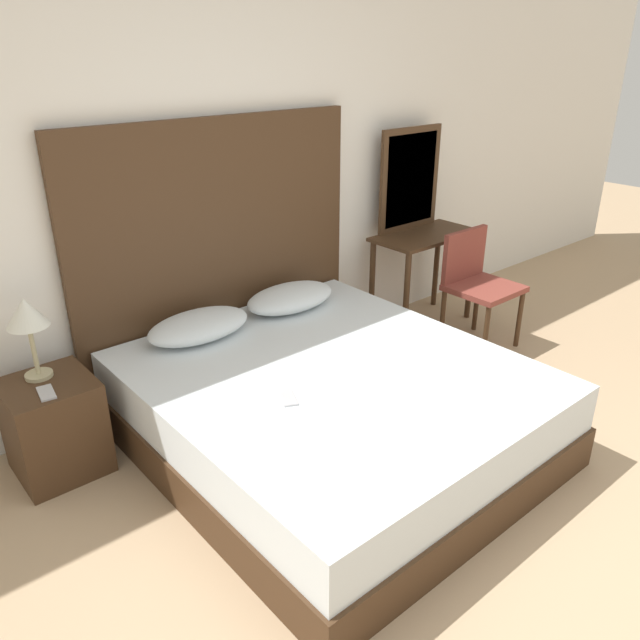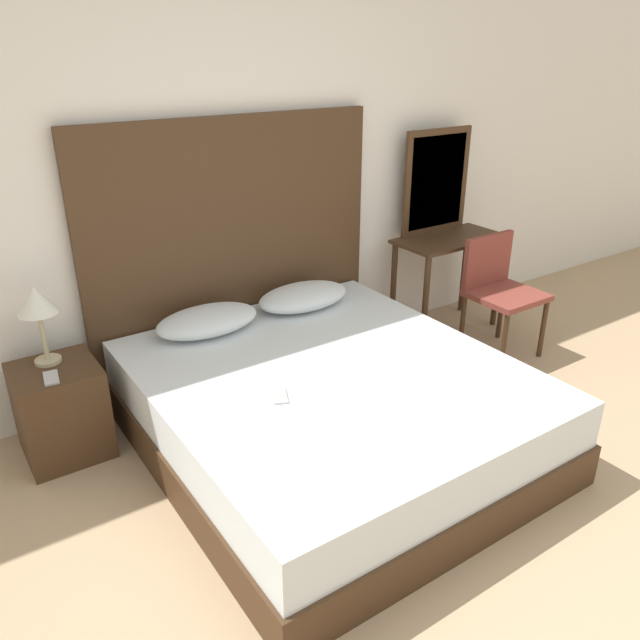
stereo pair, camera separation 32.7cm
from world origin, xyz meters
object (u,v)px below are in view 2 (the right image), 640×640
object	(u,v)px
vanity_desk	(449,257)
bed	(331,409)
chair	(499,286)
nightstand	(61,411)
table_lamp	(37,304)
phone_on_bed	(280,396)
phone_on_nightstand	(51,378)

from	to	relation	value
vanity_desk	bed	bearing A→B (deg)	-154.31
bed	vanity_desk	size ratio (longest dim) A/B	2.46
bed	chair	world-z (taller)	chair
nightstand	table_lamp	distance (m)	0.60
phone_on_bed	nightstand	size ratio (longest dim) A/B	0.32
vanity_desk	chair	distance (m)	0.48
phone_on_nightstand	vanity_desk	world-z (taller)	vanity_desk
bed	vanity_desk	xyz separation A→B (m)	(1.63, 0.78, 0.35)
table_lamp	chair	xyz separation A→B (m)	(2.89, -0.55, -0.35)
phone_on_nightstand	bed	bearing A→B (deg)	-27.82
nightstand	vanity_desk	distance (m)	2.88
table_lamp	phone_on_nightstand	distance (m)	0.38
table_lamp	chair	size ratio (longest dim) A/B	0.51
phone_on_bed	phone_on_nightstand	world-z (taller)	phone_on_nightstand
vanity_desk	table_lamp	bearing A→B (deg)	178.54
phone_on_bed	chair	size ratio (longest dim) A/B	0.20
phone_on_bed	nightstand	world-z (taller)	nightstand
phone_on_nightstand	phone_on_bed	bearing A→B (deg)	-39.90
phone_on_nightstand	chair	xyz separation A→B (m)	(2.92, -0.35, -0.02)
phone_on_bed	vanity_desk	bearing A→B (deg)	23.53
phone_on_nightstand	vanity_desk	bearing A→B (deg)	2.40
bed	phone_on_bed	distance (m)	0.45
vanity_desk	chair	size ratio (longest dim) A/B	1.00
bed	chair	distance (m)	1.71
phone_on_bed	vanity_desk	size ratio (longest dim) A/B	0.20
bed	nightstand	size ratio (longest dim) A/B	4.00
bed	table_lamp	size ratio (longest dim) A/B	4.79
bed	table_lamp	world-z (taller)	table_lamp
bed	chair	bearing A→B (deg)	10.61
bed	phone_on_nightstand	xyz separation A→B (m)	(-1.26, 0.66, 0.28)
nightstand	chair	size ratio (longest dim) A/B	0.61
bed	nightstand	xyz separation A→B (m)	(-1.23, 0.77, 0.02)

